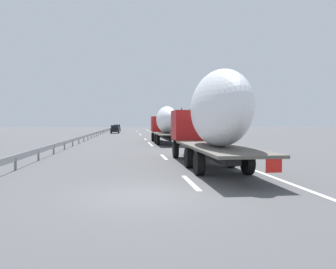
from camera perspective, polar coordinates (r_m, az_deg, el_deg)
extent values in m
plane|color=#4C4C4F|center=(50.34, -6.30, -0.58)|extent=(260.00, 260.00, 0.00)
cube|color=white|center=(12.72, 3.94, -8.34)|extent=(3.20, 0.20, 0.01)
cube|color=white|center=(22.01, -0.74, -3.93)|extent=(3.20, 0.20, 0.01)
cube|color=white|center=(33.76, -2.92, -1.85)|extent=(3.20, 0.20, 0.01)
cube|color=white|center=(37.18, -3.29, -1.49)|extent=(3.20, 0.20, 0.01)
cube|color=white|center=(45.65, -3.97, -0.84)|extent=(3.20, 0.20, 0.01)
cube|color=white|center=(67.10, -4.93, 0.08)|extent=(3.20, 0.20, 0.01)
cube|color=white|center=(62.85, -4.79, -0.05)|extent=(3.20, 0.20, 0.01)
cube|color=white|center=(88.14, -5.42, 0.54)|extent=(3.20, 0.20, 0.01)
cube|color=white|center=(91.11, -5.47, 0.59)|extent=(3.20, 0.20, 0.01)
cube|color=white|center=(55.66, -0.69, -0.32)|extent=(110.00, 0.20, 0.01)
cube|color=#B21919|center=(41.27, -1.16, 1.84)|extent=(2.40, 2.50, 1.90)
cube|color=black|center=(42.37, -1.31, 2.52)|extent=(0.08, 2.12, 0.80)
cube|color=#262628|center=(38.29, -0.70, -0.39)|extent=(11.16, 0.70, 0.24)
cube|color=#59544C|center=(35.26, -0.16, 0.16)|extent=(9.73, 2.50, 0.12)
ellipsoid|color=white|center=(35.57, -0.23, 2.60)|extent=(6.83, 2.20, 2.88)
cube|color=red|center=(30.58, 2.19, -0.57)|extent=(0.04, 0.56, 0.56)
cylinder|color=black|center=(41.21, -2.68, -0.43)|extent=(1.04, 0.30, 1.04)
cylinder|color=black|center=(41.44, 0.35, -0.41)|extent=(1.04, 0.30, 1.04)
cylinder|color=black|center=(36.37, -2.11, -0.76)|extent=(1.04, 0.35, 1.04)
cylinder|color=black|center=(36.62, 1.32, -0.74)|extent=(1.04, 0.35, 1.04)
cylinder|color=black|center=(33.98, -1.77, -0.95)|extent=(1.04, 0.35, 1.04)
cylinder|color=black|center=(34.25, 1.90, -0.93)|extent=(1.04, 0.35, 1.04)
cube|color=#B21919|center=(21.47, 4.24, 1.65)|extent=(2.40, 2.50, 1.90)
cube|color=black|center=(22.56, 3.70, 2.94)|extent=(0.08, 2.12, 0.80)
cube|color=#262628|center=(18.64, 6.01, -2.97)|extent=(10.93, 0.70, 0.24)
cube|color=#59544C|center=(15.73, 8.44, -2.19)|extent=(9.48, 2.50, 0.12)
ellipsoid|color=white|center=(15.48, 8.71, 4.50)|extent=(7.20, 2.20, 3.53)
cube|color=red|center=(11.57, 17.99, -4.98)|extent=(0.04, 0.56, 0.56)
cylinder|color=black|center=(21.36, 1.33, -2.73)|extent=(1.04, 0.30, 1.04)
cylinder|color=black|center=(21.79, 7.07, -2.65)|extent=(1.04, 0.30, 1.04)
cylinder|color=black|center=(16.70, 3.68, -4.06)|extent=(1.04, 0.35, 1.04)
cylinder|color=black|center=(17.25, 10.90, -3.90)|extent=(1.04, 0.35, 1.04)
cylinder|color=black|center=(14.37, 5.46, -5.06)|extent=(1.04, 0.35, 1.04)
cylinder|color=black|center=(14.99, 13.73, -4.82)|extent=(1.04, 0.35, 1.04)
cube|color=black|center=(73.13, -9.24, 0.80)|extent=(4.30, 1.84, 0.84)
cube|color=black|center=(72.80, -9.26, 1.37)|extent=(2.37, 1.61, 0.63)
cylinder|color=black|center=(74.51, -9.83, 0.49)|extent=(0.64, 0.22, 0.64)
cylinder|color=black|center=(74.45, -8.57, 0.50)|extent=(0.64, 0.22, 0.64)
cylinder|color=black|center=(71.85, -9.94, 0.44)|extent=(0.64, 0.22, 0.64)
cylinder|color=black|center=(71.78, -8.63, 0.44)|extent=(0.64, 0.22, 0.64)
cube|color=#28479E|center=(91.65, -8.84, 1.05)|extent=(4.33, 1.79, 0.84)
cube|color=black|center=(91.31, -8.85, 1.52)|extent=(2.38, 1.57, 0.68)
cylinder|color=black|center=(93.02, -9.30, 0.80)|extent=(0.64, 0.22, 0.64)
cylinder|color=black|center=(92.97, -8.33, 0.80)|extent=(0.64, 0.22, 0.64)
cylinder|color=black|center=(90.34, -9.37, 0.76)|extent=(0.64, 0.22, 0.64)
cylinder|color=black|center=(90.29, -8.37, 0.77)|extent=(0.64, 0.22, 0.64)
cylinder|color=gray|center=(53.70, 0.82, 1.07)|extent=(0.10, 0.10, 2.77)
cube|color=#2D569E|center=(53.70, 0.82, 2.92)|extent=(0.06, 0.90, 0.70)
cylinder|color=#472D19|center=(51.26, 8.76, 0.43)|extent=(0.37, 0.37, 1.75)
cone|color=#1E5B23|center=(51.26, 8.78, 3.57)|extent=(3.06, 3.06, 3.86)
cylinder|color=#472D19|center=(71.33, 1.17, 0.70)|extent=(0.36, 0.36, 1.24)
cone|color=#286B2D|center=(71.32, 1.17, 2.82)|extent=(2.98, 2.98, 4.04)
cylinder|color=#472D19|center=(83.83, 2.39, 0.91)|extent=(0.28, 0.28, 1.29)
cone|color=#194C1E|center=(83.83, 2.40, 3.09)|extent=(2.65, 2.65, 5.09)
cylinder|color=#472D19|center=(78.16, 0.73, 1.02)|extent=(0.27, 0.27, 1.79)
cone|color=#286B2D|center=(78.16, 0.73, 3.19)|extent=(3.43, 3.43, 4.14)
cylinder|color=#472D19|center=(47.37, 7.66, 0.04)|extent=(0.32, 0.32, 1.31)
cone|color=#286B2D|center=(47.37, 7.68, 3.82)|extent=(3.58, 3.58, 4.94)
cylinder|color=#472D19|center=(61.38, 4.44, 0.78)|extent=(0.32, 0.32, 1.91)
cone|color=#286B2D|center=(61.41, 4.45, 4.22)|extent=(2.54, 2.54, 5.45)
cube|color=#9EA0A5|center=(53.59, -12.77, 0.18)|extent=(94.00, 0.06, 0.32)
cube|color=slate|center=(17.49, -25.08, -4.70)|extent=(0.10, 0.10, 0.60)
cube|color=slate|center=(21.39, -21.67, -3.46)|extent=(0.10, 0.10, 0.60)
cube|color=slate|center=(25.34, -19.33, -2.59)|extent=(0.10, 0.10, 0.60)
cube|color=slate|center=(29.34, -17.62, -1.95)|extent=(0.10, 0.10, 0.60)
cube|color=slate|center=(33.35, -16.32, -1.47)|extent=(0.10, 0.10, 0.60)
cube|color=slate|center=(37.39, -15.30, -1.09)|extent=(0.10, 0.10, 0.60)
cube|color=slate|center=(41.43, -14.48, -0.78)|extent=(0.10, 0.10, 0.60)
cube|color=slate|center=(45.48, -13.81, -0.53)|extent=(0.10, 0.10, 0.60)
cube|color=slate|center=(49.54, -13.25, -0.32)|extent=(0.10, 0.10, 0.60)
cube|color=slate|center=(53.60, -12.77, -0.14)|extent=(0.10, 0.10, 0.60)
cube|color=slate|center=(57.66, -12.36, 0.01)|extent=(0.10, 0.10, 0.60)
cube|color=slate|center=(61.73, -12.00, 0.15)|extent=(0.10, 0.10, 0.60)
cube|color=slate|center=(65.80, -11.69, 0.26)|extent=(0.10, 0.10, 0.60)
cube|color=slate|center=(69.87, -11.41, 0.37)|extent=(0.10, 0.10, 0.60)
cube|color=slate|center=(73.95, -11.17, 0.46)|extent=(0.10, 0.10, 0.60)
cube|color=slate|center=(78.02, -10.95, 0.54)|extent=(0.10, 0.10, 0.60)
cube|color=slate|center=(82.10, -10.75, 0.61)|extent=(0.10, 0.10, 0.60)
cube|color=slate|center=(86.17, -10.57, 0.68)|extent=(0.10, 0.10, 0.60)
cube|color=slate|center=(90.25, -10.41, 0.74)|extent=(0.10, 0.10, 0.60)
cube|color=slate|center=(94.33, -10.26, 0.80)|extent=(0.10, 0.10, 0.60)
cube|color=slate|center=(98.41, -10.12, 0.85)|extent=(0.10, 0.10, 0.60)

